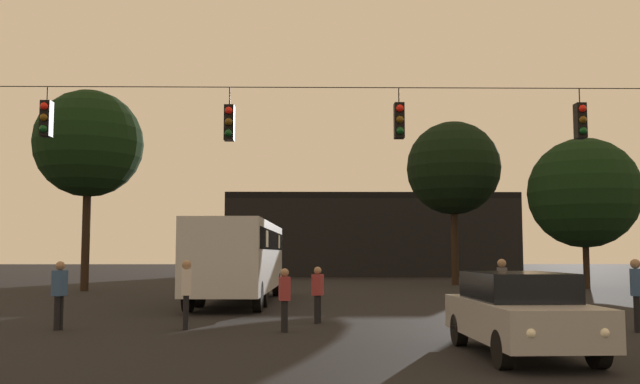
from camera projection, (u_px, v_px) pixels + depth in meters
The scene contains 15 objects.
ground_plane at pixel (313, 296), 30.14m from camera, with size 168.00×168.00×0.00m, color black.
overhead_signal_span at pixel (315, 174), 18.05m from camera, with size 21.97×0.44×6.74m.
city_bus at pixel (240, 253), 26.05m from camera, with size 2.78×11.05×3.00m.
car_near_right at pixel (520, 312), 12.62m from camera, with size 1.94×4.39×1.52m.
car_far_left at pixel (229, 272), 38.89m from camera, with size 2.21×4.46×1.52m.
pedestrian_crossing_left at pixel (285, 296), 16.37m from camera, with size 0.30×0.40×1.51m.
pedestrian_crossing_center at pixel (636, 290), 16.33m from camera, with size 0.35×0.42×1.74m.
pedestrian_crossing_right at pixel (318, 292), 18.41m from camera, with size 0.34×0.42×1.51m.
pedestrian_near_bus at pixel (59, 291), 16.83m from camera, with size 0.30×0.40×1.68m.
pedestrian_trailing at pixel (502, 287), 18.19m from camera, with size 0.30×0.40×1.72m.
pedestrian_far_side at pixel (186, 290), 16.88m from camera, with size 0.30×0.40×1.70m.
corner_building at pixel (369, 236), 57.58m from camera, with size 23.22×9.03×6.63m.
tree_left_silhouette at pixel (89, 144), 34.53m from camera, with size 5.41×5.41×10.10m.
tree_behind_building at pixel (453, 168), 40.79m from camera, with size 5.57×5.57×9.71m.
tree_right_far at pixel (584, 193), 36.56m from camera, with size 5.88×5.88×8.03m.
Camera 1 is at (-0.12, -5.92, 1.88)m, focal length 38.41 mm.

